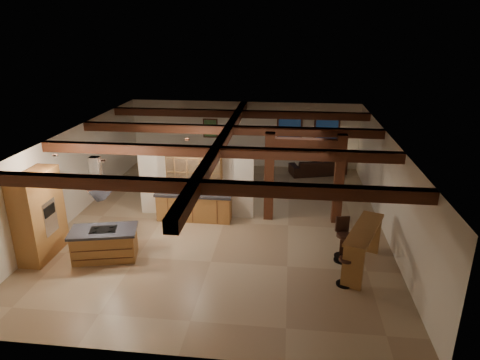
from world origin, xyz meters
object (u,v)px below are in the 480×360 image
object	(u,v)px
kitchen_island	(105,244)
bar_counter	(363,242)
sofa	(316,167)
dining_table	(224,184)

from	to	relation	value
kitchen_island	bar_counter	world-z (taller)	bar_counter
sofa	bar_counter	world-z (taller)	bar_counter
dining_table	sofa	distance (m)	4.38
kitchen_island	sofa	xyz separation A→B (m)	(6.09, 7.76, -0.12)
sofa	dining_table	bearing A→B (deg)	17.46
kitchen_island	dining_table	size ratio (longest dim) A/B	1.19
dining_table	bar_counter	size ratio (longest dim) A/B	0.71
kitchen_island	sofa	bearing A→B (deg)	51.86
dining_table	sofa	world-z (taller)	sofa
dining_table	sofa	bearing A→B (deg)	13.39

